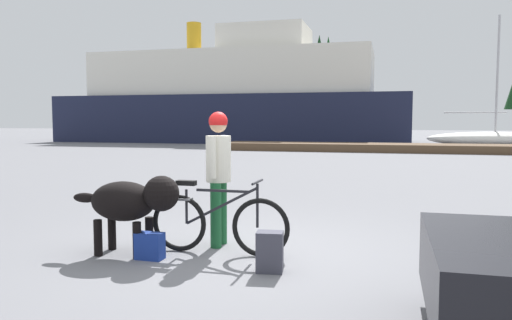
# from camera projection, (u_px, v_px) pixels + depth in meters

# --- Properties ---
(ground_plane) EXTENTS (160.00, 160.00, 0.00)m
(ground_plane) POSITION_uv_depth(u_px,v_px,m) (242.00, 253.00, 6.07)
(ground_plane) COLOR slate
(bicycle) EXTENTS (1.74, 0.44, 0.90)m
(bicycle) POSITION_uv_depth(u_px,v_px,m) (218.00, 223.00, 5.99)
(bicycle) COLOR black
(bicycle) RESTS_ON ground_plane
(person_cyclist) EXTENTS (0.32, 0.53, 1.72)m
(person_cyclist) POSITION_uv_depth(u_px,v_px,m) (218.00, 166.00, 6.35)
(person_cyclist) COLOR #19592D
(person_cyclist) RESTS_ON ground_plane
(dog) EXTENTS (1.39, 0.56, 0.97)m
(dog) POSITION_uv_depth(u_px,v_px,m) (132.00, 201.00, 5.94)
(dog) COLOR black
(dog) RESTS_ON ground_plane
(backpack) EXTENTS (0.30, 0.23, 0.43)m
(backpack) POSITION_uv_depth(u_px,v_px,m) (270.00, 252.00, 5.30)
(backpack) COLOR #3F3F4C
(backpack) RESTS_ON ground_plane
(handbag_pannier) EXTENTS (0.33, 0.19, 0.31)m
(handbag_pannier) POSITION_uv_depth(u_px,v_px,m) (150.00, 246.00, 5.79)
(handbag_pannier) COLOR navy
(handbag_pannier) RESTS_ON ground_plane
(dock_pier) EXTENTS (17.49, 2.64, 0.40)m
(dock_pier) POSITION_uv_depth(u_px,v_px,m) (389.00, 148.00, 25.75)
(dock_pier) COLOR brown
(dock_pier) RESTS_ON ground_plane
(ferry_boat) EXTENTS (25.62, 8.06, 8.99)m
(ferry_boat) POSITION_uv_depth(u_px,v_px,m) (234.00, 99.00, 37.52)
(ferry_boat) COLOR #191E38
(ferry_boat) RESTS_ON ground_plane
(sailboat_moored) EXTENTS (8.07, 2.26, 8.02)m
(sailboat_moored) POSITION_uv_depth(u_px,v_px,m) (495.00, 138.00, 30.91)
(sailboat_moored) COLOR silver
(sailboat_moored) RESTS_ON ground_plane
(pine_tree_far_left) EXTENTS (3.21, 3.21, 10.13)m
(pine_tree_far_left) POSITION_uv_depth(u_px,v_px,m) (198.00, 76.00, 56.88)
(pine_tree_far_left) COLOR #4C331E
(pine_tree_far_left) RESTS_ON ground_plane
(pine_tree_center) EXTENTS (3.04, 3.04, 10.38)m
(pine_tree_center) POSITION_uv_depth(u_px,v_px,m) (328.00, 73.00, 52.46)
(pine_tree_center) COLOR #4C331E
(pine_tree_center) RESTS_ON ground_plane
(pine_tree_mid_back) EXTENTS (3.49, 3.49, 11.52)m
(pine_tree_mid_back) POSITION_uv_depth(u_px,v_px,m) (319.00, 71.00, 58.16)
(pine_tree_mid_back) COLOR #4C331E
(pine_tree_mid_back) RESTS_ON ground_plane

